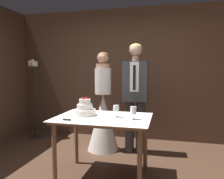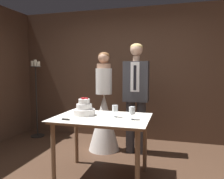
# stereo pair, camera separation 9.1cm
# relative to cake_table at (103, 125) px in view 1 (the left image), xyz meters

# --- Properties ---
(wall_back) EXTENTS (4.89, 0.12, 2.63)m
(wall_back) POSITION_rel_cake_table_xyz_m (-0.02, 1.81, 0.62)
(wall_back) COLOR #513828
(wall_back) RESTS_ON ground_plane
(cake_table) EXTENTS (1.21, 0.84, 0.80)m
(cake_table) POSITION_rel_cake_table_xyz_m (0.00, 0.00, 0.00)
(cake_table) COLOR #8E6B4C
(cake_table) RESTS_ON ground_plane
(tiered_cake) EXTENTS (0.28, 0.28, 0.24)m
(tiered_cake) POSITION_rel_cake_table_xyz_m (-0.26, 0.05, 0.18)
(tiered_cake) COLOR white
(tiered_cake) RESTS_ON cake_table
(cake_knife) EXTENTS (0.44, 0.04, 0.02)m
(cake_knife) POSITION_rel_cake_table_xyz_m (-0.28, -0.29, 0.11)
(cake_knife) COLOR silver
(cake_knife) RESTS_ON cake_table
(wine_glass_near) EXTENTS (0.08, 0.08, 0.15)m
(wine_glass_near) POSITION_rel_cake_table_xyz_m (0.16, 0.04, 0.21)
(wine_glass_near) COLOR silver
(wine_glass_near) RESTS_ON cake_table
(wine_glass_middle) EXTENTS (0.08, 0.08, 0.16)m
(wine_glass_middle) POSITION_rel_cake_table_xyz_m (0.40, -0.04, 0.21)
(wine_glass_middle) COLOR silver
(wine_glass_middle) RESTS_ON cake_table
(bride) EXTENTS (0.54, 0.54, 1.71)m
(bride) POSITION_rel_cake_table_xyz_m (-0.28, 0.97, -0.08)
(bride) COLOR white
(bride) RESTS_ON ground_plane
(groom) EXTENTS (0.41, 0.25, 1.83)m
(groom) POSITION_rel_cake_table_xyz_m (0.28, 0.97, 0.33)
(groom) COLOR #38383D
(groom) RESTS_ON ground_plane
(candle_stand) EXTENTS (0.28, 0.28, 1.61)m
(candle_stand) POSITION_rel_cake_table_xyz_m (-1.87, 1.32, 0.10)
(candle_stand) COLOR black
(candle_stand) RESTS_ON ground_plane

